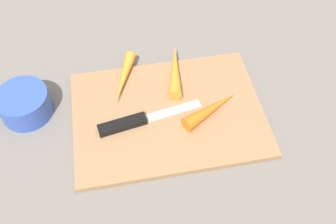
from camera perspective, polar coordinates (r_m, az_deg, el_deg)
The scene contains 7 objects.
ground_plane at distance 0.72m, azimuth 0.00°, elevation -0.56°, with size 1.40×1.40×0.00m, color slate.
cutting_board at distance 0.72m, azimuth 0.00°, elevation -0.28°, with size 0.36×0.26×0.01m, color #99704C.
knife at distance 0.70m, azimuth -5.89°, elevation -1.63°, with size 0.20×0.05×0.01m.
carrot_shortest at distance 0.71m, azimuth 6.52°, elevation 0.43°, with size 0.03×0.03×0.12m, color orange.
carrot_longest at distance 0.77m, azimuth 1.09°, elevation 6.48°, with size 0.03×0.03×0.14m, color orange.
carrot_medium at distance 0.76m, azimuth -6.75°, elevation 5.17°, with size 0.02×0.02×0.13m, color orange.
small_bowl at distance 0.76m, azimuth -20.96°, elevation 1.16°, with size 0.10×0.10×0.05m, color #3351B2.
Camera 1 is at (-0.08, -0.42, 0.59)m, focal length 40.15 mm.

